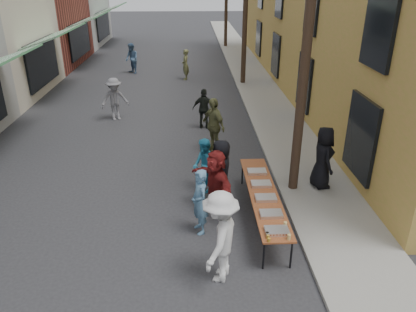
{
  "coord_description": "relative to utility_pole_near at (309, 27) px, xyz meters",
  "views": [
    {
      "loc": [
        1.46,
        -7.06,
        5.74
      ],
      "look_at": [
        1.86,
        2.62,
        1.3
      ],
      "focal_mm": 35.0,
      "sensor_mm": 36.0,
      "label": 1
    }
  ],
  "objects": [
    {
      "name": "guest_front_c",
      "position": [
        -2.52,
        0.11,
        -3.72
      ],
      "size": [
        0.79,
        0.9,
        1.56
      ],
      "primitive_type": "imported",
      "rotation": [
        0.0,
        0.0,
        -1.27
      ],
      "color": "teal",
      "rests_on": "ground"
    },
    {
      "name": "passerby_left",
      "position": [
        -6.05,
        6.35,
        -3.61
      ],
      "size": [
        1.31,
        1.05,
        1.77
      ],
      "primitive_type": "imported",
      "rotation": [
        0.0,
        0.0,
        0.4
      ],
      "color": "slate",
      "rests_on": "ground"
    },
    {
      "name": "serving_table",
      "position": [
        -1.12,
        -1.44,
        -3.79
      ],
      "size": [
        0.7,
        4.0,
        0.75
      ],
      "color": "brown",
      "rests_on": "ground"
    },
    {
      "name": "guest_front_b",
      "position": [
        -2.7,
        -1.89,
        -3.68
      ],
      "size": [
        0.55,
        0.69,
        1.63
      ],
      "primitive_type": "imported",
      "rotation": [
        0.0,
        0.0,
        -1.26
      ],
      "color": "#5583A5",
      "rests_on": "ground"
    },
    {
      "name": "catering_tray_sausage",
      "position": [
        -1.12,
        -3.09,
        -3.71
      ],
      "size": [
        0.5,
        0.33,
        0.08
      ],
      "primitive_type": "cube",
      "color": "maroon",
      "rests_on": "serving_table"
    },
    {
      "name": "condiment_jar_b",
      "position": [
        -1.34,
        -3.29,
        -3.71
      ],
      "size": [
        0.07,
        0.07,
        0.08
      ],
      "primitive_type": "cylinder",
      "color": "#A57F26",
      "rests_on": "serving_table"
    },
    {
      "name": "guest_front_e",
      "position": [
        -2.13,
        2.87,
        -3.54
      ],
      "size": [
        1.01,
        1.19,
        1.91
      ],
      "primitive_type": "imported",
      "rotation": [
        0.0,
        0.0,
        -0.98
      ],
      "color": "brown",
      "rests_on": "ground"
    },
    {
      "name": "condiment_jar_a",
      "position": [
        -1.34,
        -3.39,
        -3.71
      ],
      "size": [
        0.07,
        0.07,
        0.08
      ],
      "primitive_type": "cylinder",
      "color": "#A57F26",
      "rests_on": "serving_table"
    },
    {
      "name": "guest_front_a",
      "position": [
        -2.1,
        -0.48,
        -3.61
      ],
      "size": [
        0.58,
        0.87,
        1.77
      ],
      "primitive_type": "imported",
      "rotation": [
        0.0,
        0.0,
        -1.55
      ],
      "color": "black",
      "rests_on": "ground"
    },
    {
      "name": "utility_pole_near",
      "position": [
        0.0,
        0.0,
        0.0
      ],
      "size": [
        0.26,
        0.26,
        9.0
      ],
      "primitive_type": "cylinder",
      "color": "#2D2116",
      "rests_on": "ground"
    },
    {
      "name": "catering_tray_buns",
      "position": [
        -1.12,
        -1.74,
        -3.71
      ],
      "size": [
        0.5,
        0.33,
        0.08
      ],
      "primitive_type": "cube",
      "color": "tan",
      "rests_on": "serving_table"
    },
    {
      "name": "ground",
      "position": [
        -4.3,
        -3.0,
        -4.5
      ],
      "size": [
        120.0,
        120.0,
        0.0
      ],
      "primitive_type": "plane",
      "color": "#28282B",
      "rests_on": "ground"
    },
    {
      "name": "passerby_right",
      "position": [
        -3.18,
        13.16,
        -3.64
      ],
      "size": [
        0.41,
        0.63,
        1.72
      ],
      "primitive_type": "imported",
      "rotation": [
        0.0,
        0.0,
        4.72
      ],
      "color": "brown",
      "rests_on": "ground"
    },
    {
      "name": "guest_front_d",
      "position": [
        -2.33,
        -3.53,
        -3.51
      ],
      "size": [
        1.14,
        1.46,
        1.98
      ],
      "primitive_type": "imported",
      "rotation": [
        0.0,
        0.0,
        -1.94
      ],
      "color": "silver",
      "rests_on": "ground"
    },
    {
      "name": "catering_tray_foil_b",
      "position": [
        -1.12,
        -2.44,
        -3.71
      ],
      "size": [
        0.5,
        0.33,
        0.08
      ],
      "primitive_type": "cube",
      "color": "#B2B2B7",
      "rests_on": "serving_table"
    },
    {
      "name": "server",
      "position": [
        0.78,
        0.04,
        -3.5
      ],
      "size": [
        0.65,
        0.93,
        1.79
      ],
      "primitive_type": "imported",
      "rotation": [
        0.0,
        0.0,
        1.66
      ],
      "color": "black",
      "rests_on": "sidewalk"
    },
    {
      "name": "condiment_jar_c",
      "position": [
        -1.34,
        -3.19,
        -3.71
      ],
      "size": [
        0.07,
        0.07,
        0.08
      ],
      "primitive_type": "cylinder",
      "color": "#A57F26",
      "rests_on": "serving_table"
    },
    {
      "name": "catering_tray_foil_d",
      "position": [
        -1.12,
        -1.04,
        -3.71
      ],
      "size": [
        0.5,
        0.33,
        0.08
      ],
      "primitive_type": "cube",
      "color": "#B2B2B7",
      "rests_on": "serving_table"
    },
    {
      "name": "guest_queue_back",
      "position": [
        -2.28,
        -1.07,
        -3.63
      ],
      "size": [
        1.27,
        1.66,
        1.75
      ],
      "primitive_type": "imported",
      "rotation": [
        0.0,
        0.0,
        -1.04
      ],
      "color": "maroon",
      "rests_on": "ground"
    },
    {
      "name": "catering_tray_buns_end",
      "position": [
        -1.12,
        -0.34,
        -3.71
      ],
      "size": [
        0.5,
        0.33,
        0.08
      ],
      "primitive_type": "cube",
      "color": "tan",
      "rests_on": "serving_table"
    },
    {
      "name": "sidewalk",
      "position": [
        0.7,
        12.0,
        -4.45
      ],
      "size": [
        2.2,
        60.0,
        0.1
      ],
      "primitive_type": "cube",
      "color": "gray",
      "rests_on": "ground"
    },
    {
      "name": "passerby_mid",
      "position": [
        -2.36,
        5.19,
        -3.7
      ],
      "size": [
        0.97,
        0.5,
        1.59
      ],
      "primitive_type": "imported",
      "rotation": [
        0.0,
        0.0,
        3.02
      ],
      "color": "black",
      "rests_on": "ground"
    },
    {
      "name": "cup_stack",
      "position": [
        -0.92,
        -3.34,
        -3.69
      ],
      "size": [
        0.08,
        0.08,
        0.12
      ],
      "primitive_type": "cylinder",
      "color": "tan",
      "rests_on": "serving_table"
    },
    {
      "name": "passerby_far",
      "position": [
        -6.44,
        14.85,
        -3.6
      ],
      "size": [
        1.07,
        1.11,
        1.81
      ],
      "primitive_type": "imported",
      "rotation": [
        0.0,
        0.0,
        5.35
      ],
      "color": "#4A6B90",
      "rests_on": "ground"
    }
  ]
}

